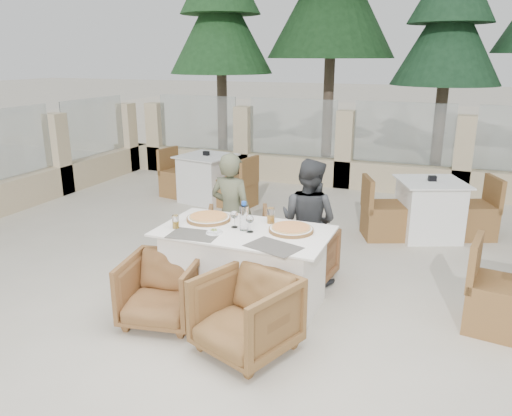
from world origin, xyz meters
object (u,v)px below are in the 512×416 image
at_px(armchair_near_left, 162,290).
at_px(diner_right, 308,221).
at_px(wine_glass_centre, 234,218).
at_px(wine_glass_near, 250,223).
at_px(beer_glass_right, 271,216).
at_px(olive_dish, 214,231).
at_px(bg_table_b, 429,209).
at_px(armchair_near_right, 246,314).
at_px(bg_table_a, 207,178).
at_px(armchair_far_right, 304,255).
at_px(pizza_left, 209,217).
at_px(dining_table, 244,268).
at_px(diner_left, 231,214).
at_px(beer_glass_left, 176,222).
at_px(armchair_far_left, 238,236).
at_px(pizza_right, 291,229).
at_px(water_bottle, 244,216).

distance_m(armchair_near_left, diner_right, 1.69).
bearing_deg(wine_glass_centre, wine_glass_near, -19.66).
bearing_deg(armchair_near_left, beer_glass_right, 39.46).
height_order(olive_dish, bg_table_b, olive_dish).
height_order(olive_dish, armchair_near_right, olive_dish).
bearing_deg(bg_table_b, bg_table_a, 150.10).
relative_size(armchair_far_right, armchair_near_left, 0.92).
xyz_separation_m(wine_glass_centre, wine_glass_near, (0.19, -0.07, 0.00)).
xyz_separation_m(pizza_left, armchair_far_right, (0.82, 0.61, -0.52)).
xyz_separation_m(pizza_left, diner_right, (0.84, 0.64, -0.13)).
bearing_deg(wine_glass_centre, dining_table, -16.93).
distance_m(armchair_far_right, diner_left, 0.91).
xyz_separation_m(pizza_left, beer_glass_right, (0.60, 0.15, 0.05)).
height_order(wine_glass_near, bg_table_a, wine_glass_near).
bearing_deg(diner_right, beer_glass_left, 56.37).
bearing_deg(armchair_far_left, beer_glass_right, 111.55).
height_order(armchair_far_left, armchair_near_right, armchair_near_right).
relative_size(beer_glass_right, diner_right, 0.11).
bearing_deg(olive_dish, beer_glass_left, 179.94).
relative_size(armchair_far_left, armchair_near_right, 0.99).
xyz_separation_m(diner_right, bg_table_b, (1.12, 1.89, -0.28)).
relative_size(dining_table, wine_glass_near, 8.70).
distance_m(wine_glass_centre, armchair_near_right, 1.03).
relative_size(pizza_right, armchair_far_left, 0.58).
bearing_deg(diner_right, olive_dish, 70.28).
height_order(beer_glass_left, armchair_near_right, beer_glass_left).
bearing_deg(bg_table_a, bg_table_b, 2.03).
bearing_deg(armchair_far_left, water_bottle, 93.86).
bearing_deg(armchair_far_left, bg_table_a, -78.43).
relative_size(pizza_left, bg_table_b, 0.27).
bearing_deg(bg_table_a, armchair_far_right, -35.35).
xyz_separation_m(beer_glass_left, armchair_far_right, (1.00, 0.94, -0.55)).
relative_size(armchair_near_right, bg_table_b, 0.44).
bearing_deg(pizza_right, armchair_far_left, 138.34).
height_order(dining_table, beer_glass_right, beer_glass_right).
xyz_separation_m(pizza_right, armchair_near_left, (-0.99, -0.70, -0.49)).
height_order(wine_glass_near, beer_glass_left, wine_glass_near).
bearing_deg(dining_table, beer_glass_left, -162.59).
xyz_separation_m(armchair_far_right, diner_left, (-0.82, -0.08, 0.39)).
distance_m(pizza_left, wine_glass_centre, 0.35).
xyz_separation_m(pizza_right, diner_right, (-0.02, 0.65, -0.13)).
bearing_deg(diner_left, beer_glass_left, 84.59).
bearing_deg(armchair_far_right, pizza_left, 43.43).
bearing_deg(armchair_far_left, pizza_left, 69.00).
bearing_deg(dining_table, pizza_left, 162.74).
relative_size(dining_table, pizza_right, 3.84).
bearing_deg(beer_glass_left, water_bottle, 17.53).
xyz_separation_m(beer_glass_right, armchair_near_left, (-0.73, -0.85, -0.54)).
height_order(armchair_near_left, bg_table_b, bg_table_b).
distance_m(pizza_left, wine_glass_near, 0.54).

